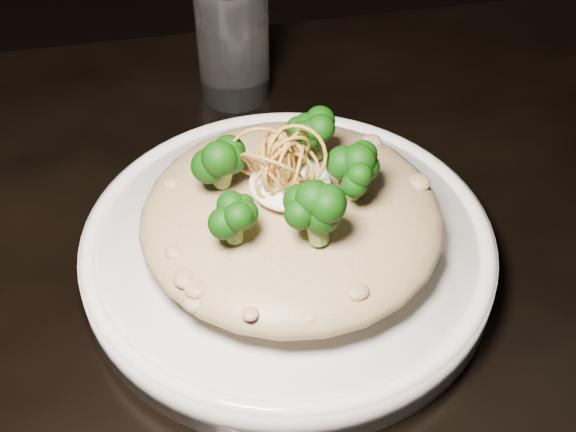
% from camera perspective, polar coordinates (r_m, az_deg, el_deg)
% --- Properties ---
extents(table, '(1.10, 0.80, 0.75)m').
position_cam_1_polar(table, '(0.68, 8.87, -9.72)').
color(table, black).
rests_on(table, ground).
extents(plate, '(0.31, 0.31, 0.03)m').
position_cam_1_polar(plate, '(0.61, -0.00, -2.60)').
color(plate, white).
rests_on(plate, table).
extents(risotto, '(0.22, 0.22, 0.05)m').
position_cam_1_polar(risotto, '(0.58, 0.24, -0.08)').
color(risotto, brown).
rests_on(risotto, plate).
extents(broccoli, '(0.15, 0.15, 0.06)m').
position_cam_1_polar(broccoli, '(0.55, 0.02, 3.70)').
color(broccoli, black).
rests_on(broccoli, risotto).
extents(cheese, '(0.06, 0.06, 0.02)m').
position_cam_1_polar(cheese, '(0.56, 0.14, 2.36)').
color(cheese, white).
rests_on(cheese, risotto).
extents(shallots, '(0.07, 0.07, 0.04)m').
position_cam_1_polar(shallots, '(0.54, -0.57, 4.77)').
color(shallots, olive).
rests_on(shallots, cheese).
extents(drinking_glass, '(0.07, 0.07, 0.12)m').
position_cam_1_polar(drinking_glass, '(0.77, -3.94, 12.36)').
color(drinking_glass, white).
rests_on(drinking_glass, table).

